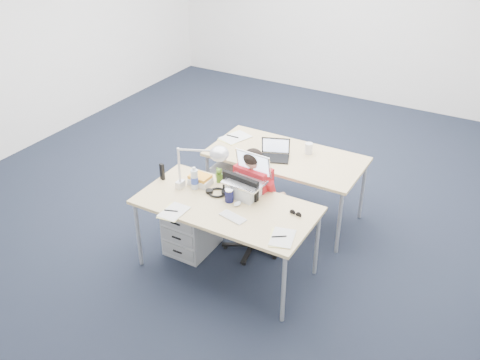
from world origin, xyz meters
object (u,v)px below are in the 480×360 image
object	(u,v)px
wireless_keyboard	(233,217)
water_bottle	(194,178)
computer_mouse	(237,204)
headphones	(217,192)
far_cup	(309,148)
office_chair	(251,228)
silver_laptop	(245,177)
book_stack	(200,180)
cordless_phone	(162,172)
sunglasses	(296,214)
drawer_pedestal_near	(192,225)
drawer_pedestal_far	(237,185)
dark_laptop	(275,150)
desk_lamp	(194,166)
bear_figurine	(219,175)
desk_near	(226,208)
seated_person	(260,196)
can_koozie	(229,195)

from	to	relation	value
wireless_keyboard	water_bottle	bearing A→B (deg)	168.76
computer_mouse	headphones	size ratio (longest dim) A/B	0.40
computer_mouse	far_cup	world-z (taller)	far_cup
office_chair	silver_laptop	size ratio (longest dim) A/B	2.47
office_chair	far_cup	size ratio (longest dim) A/B	8.08
silver_laptop	wireless_keyboard	bearing A→B (deg)	-72.70
book_stack	cordless_phone	distance (m)	0.38
silver_laptop	sunglasses	xyz separation A→B (m)	(0.54, -0.06, -0.17)
drawer_pedestal_near	far_cup	xyz separation A→B (m)	(0.71, 1.14, 0.51)
office_chair	far_cup	bearing A→B (deg)	84.90
drawer_pedestal_far	wireless_keyboard	xyz separation A→B (m)	(0.62, -1.14, 0.46)
silver_laptop	dark_laptop	world-z (taller)	silver_laptop
desk_lamp	computer_mouse	bearing A→B (deg)	-18.30
office_chair	drawer_pedestal_near	distance (m)	0.58
silver_laptop	drawer_pedestal_far	bearing A→B (deg)	127.57
drawer_pedestal_far	office_chair	bearing A→B (deg)	-50.49
wireless_keyboard	bear_figurine	bearing A→B (deg)	144.92
book_stack	cordless_phone	size ratio (longest dim) A/B	1.23
drawer_pedestal_far	book_stack	distance (m)	0.95
drawer_pedestal_near	cordless_phone	xyz separation A→B (m)	(-0.29, -0.04, 0.54)
drawer_pedestal_far	silver_laptop	world-z (taller)	silver_laptop
desk_near	office_chair	xyz separation A→B (m)	(0.05, 0.36, -0.42)
drawer_pedestal_near	headphones	bearing A→B (deg)	-0.17
silver_laptop	computer_mouse	distance (m)	0.25
office_chair	drawer_pedestal_far	bearing A→B (deg)	136.56
water_bottle	desk_near	bearing A→B (deg)	-12.89
book_stack	dark_laptop	bearing A→B (deg)	64.20
silver_laptop	water_bottle	size ratio (longest dim) A/B	1.70
silver_laptop	wireless_keyboard	world-z (taller)	silver_laptop
wireless_keyboard	desk_lamp	size ratio (longest dim) A/B	0.43
desk_lamp	bear_figurine	bearing A→B (deg)	52.20
headphones	desk_lamp	size ratio (longest dim) A/B	0.38
bear_figurine	cordless_phone	world-z (taller)	cordless_phone
wireless_keyboard	book_stack	xyz separation A→B (m)	(-0.55, 0.33, 0.04)
drawer_pedestal_near	seated_person	bearing A→B (deg)	37.57
office_chair	computer_mouse	size ratio (longest dim) A/B	10.85
book_stack	far_cup	xyz separation A→B (m)	(0.63, 1.08, 0.01)
silver_laptop	wireless_keyboard	size ratio (longest dim) A/B	1.56
sunglasses	desk_lamp	distance (m)	1.00
can_koozie	bear_figurine	distance (m)	0.36
far_cup	drawer_pedestal_far	bearing A→B (deg)	-158.97
drawer_pedestal_near	computer_mouse	world-z (taller)	computer_mouse
silver_laptop	cordless_phone	world-z (taller)	silver_laptop
office_chair	seated_person	xyz separation A→B (m)	(0.02, 0.16, 0.29)
bear_figurine	book_stack	size ratio (longest dim) A/B	0.74
seated_person	sunglasses	bearing A→B (deg)	-27.66
can_koozie	bear_figurine	size ratio (longest dim) A/B	0.84
desk_near	drawer_pedestal_near	distance (m)	0.63
desk_near	water_bottle	xyz separation A→B (m)	(-0.39, 0.09, 0.16)
sunglasses	drawer_pedestal_near	bearing A→B (deg)	-169.29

